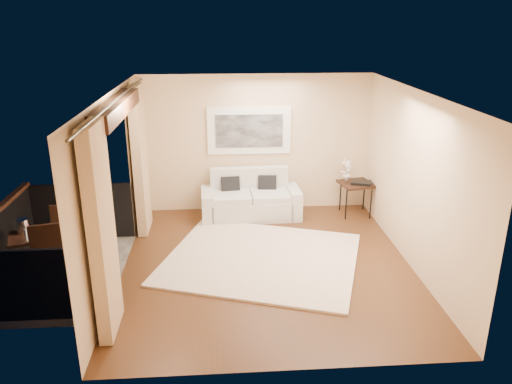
{
  "coord_description": "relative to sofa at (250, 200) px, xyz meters",
  "views": [
    {
      "loc": [
        -0.69,
        -7.03,
        3.73
      ],
      "look_at": [
        -0.14,
        0.51,
        1.05
      ],
      "focal_mm": 35.0,
      "sensor_mm": 36.0,
      "label": 1
    }
  ],
  "objects": [
    {
      "name": "orchid",
      "position": [
        1.89,
        0.03,
        0.57
      ],
      "size": [
        0.29,
        0.27,
        0.46
      ],
      "primitive_type": "imported",
      "rotation": [
        0.0,
        0.0,
        0.59
      ],
      "color": "white",
      "rests_on": "side_table"
    },
    {
      "name": "balcony",
      "position": [
        -3.17,
        -2.09,
        -0.15
      ],
      "size": [
        1.81,
        2.6,
        1.17
      ],
      "color": "#605B56",
      "rests_on": "ground"
    },
    {
      "name": "floor",
      "position": [
        0.13,
        -2.09,
        -0.32
      ],
      "size": [
        5.0,
        5.0,
        0.0
      ],
      "primitive_type": "plane",
      "color": "#512F18",
      "rests_on": "ground"
    },
    {
      "name": "side_table",
      "position": [
        2.06,
        -0.09,
        0.28
      ],
      "size": [
        0.71,
        0.71,
        0.66
      ],
      "rotation": [
        0.0,
        0.0,
        0.2
      ],
      "color": "black",
      "rests_on": "floor"
    },
    {
      "name": "vase",
      "position": [
        -3.36,
        -2.42,
        0.46
      ],
      "size": [
        0.04,
        0.04,
        0.18
      ],
      "primitive_type": "cylinder",
      "color": "silver",
      "rests_on": "bistro_table"
    },
    {
      "name": "curtains",
      "position": [
        -1.98,
        -2.09,
        1.01
      ],
      "size": [
        0.16,
        4.8,
        2.64
      ],
      "color": "tan",
      "rests_on": "ground"
    },
    {
      "name": "room_shell",
      "position": [
        -2.0,
        -2.09,
        2.2
      ],
      "size": [
        5.0,
        6.4,
        5.0
      ],
      "color": "white",
      "rests_on": "ground"
    },
    {
      "name": "glass_b",
      "position": [
        -3.21,
        -2.23,
        0.43
      ],
      "size": [
        0.06,
        0.06,
        0.12
      ],
      "primitive_type": "cylinder",
      "color": "silver",
      "rests_on": "bistro_table"
    },
    {
      "name": "rug",
      "position": [
        0.06,
        -1.9,
        -0.3
      ],
      "size": [
        3.65,
        3.41,
        0.04
      ],
      "primitive_type": "cube",
      "rotation": [
        0.0,
        0.0,
        -0.33
      ],
      "color": "beige",
      "rests_on": "floor"
    },
    {
      "name": "sofa",
      "position": [
        0.0,
        0.0,
        0.0
      ],
      "size": [
        1.93,
        0.89,
        0.91
      ],
      "rotation": [
        0.0,
        0.0,
        0.04
      ],
      "color": "silver",
      "rests_on": "floor"
    },
    {
      "name": "tray",
      "position": [
        2.14,
        -0.15,
        0.36
      ],
      "size": [
        0.45,
        0.39,
        0.05
      ],
      "primitive_type": "cube",
      "rotation": [
        0.0,
        0.0,
        -0.34
      ],
      "color": "black",
      "rests_on": "side_table"
    },
    {
      "name": "balcony_chair_far",
      "position": [
        -3.12,
        -1.4,
        0.18
      ],
      "size": [
        0.38,
        0.38,
        0.87
      ],
      "rotation": [
        0.0,
        0.0,
        3.14
      ],
      "color": "black",
      "rests_on": "balcony"
    },
    {
      "name": "ice_bucket",
      "position": [
        -3.52,
        -2.09,
        0.47
      ],
      "size": [
        0.18,
        0.18,
        0.2
      ],
      "primitive_type": "cylinder",
      "color": "white",
      "rests_on": "bistro_table"
    },
    {
      "name": "artwork",
      "position": [
        0.0,
        0.38,
        1.3
      ],
      "size": [
        1.62,
        0.07,
        0.92
      ],
      "color": "white",
      "rests_on": "room_shell"
    },
    {
      "name": "glass_a",
      "position": [
        -3.25,
        -2.33,
        0.43
      ],
      "size": [
        0.06,
        0.06,
        0.12
      ],
      "primitive_type": "cylinder",
      "color": "silver",
      "rests_on": "bistro_table"
    },
    {
      "name": "bistro_table",
      "position": [
        -3.38,
        -2.21,
        0.28
      ],
      "size": [
        0.74,
        0.74,
        0.69
      ],
      "rotation": [
        0.0,
        0.0,
        0.34
      ],
      "color": "black",
      "rests_on": "balcony"
    },
    {
      "name": "balcony_chair_near",
      "position": [
        -3.0,
        -2.67,
        0.26
      ],
      "size": [
        0.53,
        0.53,
        1.0
      ],
      "rotation": [
        0.0,
        0.0,
        0.25
      ],
      "color": "black",
      "rests_on": "balcony"
    },
    {
      "name": "candle",
      "position": [
        -3.38,
        -2.04,
        0.4
      ],
      "size": [
        0.06,
        0.06,
        0.07
      ],
      "primitive_type": "cylinder",
      "color": "red",
      "rests_on": "bistro_table"
    }
  ]
}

